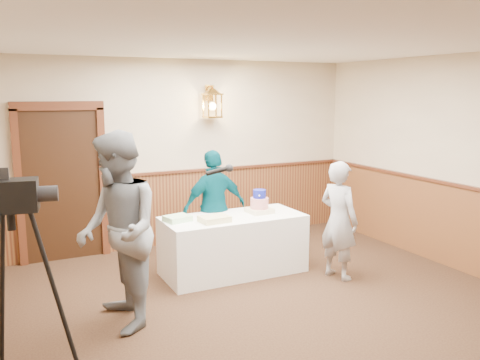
{
  "coord_description": "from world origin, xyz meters",
  "views": [
    {
      "loc": [
        -2.43,
        -3.79,
        2.31
      ],
      "look_at": [
        0.27,
        1.7,
        1.25
      ],
      "focal_mm": 38.0,
      "sensor_mm": 36.0,
      "label": 1
    }
  ],
  "objects_px": {
    "sheet_cake_green": "(178,218)",
    "baker": "(339,220)",
    "display_table": "(233,245)",
    "interviewer": "(118,231)",
    "assistant_p": "(215,208)",
    "tv_camera_rig": "(17,296)",
    "tiered_cake": "(259,204)",
    "sheet_cake_yellow": "(214,219)"
  },
  "relations": [
    {
      "from": "sheet_cake_yellow",
      "to": "assistant_p",
      "type": "height_order",
      "value": "assistant_p"
    },
    {
      "from": "tiered_cake",
      "to": "assistant_p",
      "type": "height_order",
      "value": "assistant_p"
    },
    {
      "from": "tv_camera_rig",
      "to": "baker",
      "type": "bearing_deg",
      "value": 22.42
    },
    {
      "from": "tiered_cake",
      "to": "sheet_cake_yellow",
      "type": "bearing_deg",
      "value": -165.95
    },
    {
      "from": "baker",
      "to": "tv_camera_rig",
      "type": "relative_size",
      "value": 0.89
    },
    {
      "from": "sheet_cake_green",
      "to": "baker",
      "type": "relative_size",
      "value": 0.2
    },
    {
      "from": "baker",
      "to": "tv_camera_rig",
      "type": "distance_m",
      "value": 3.81
    },
    {
      "from": "interviewer",
      "to": "baker",
      "type": "bearing_deg",
      "value": 94.02
    },
    {
      "from": "sheet_cake_green",
      "to": "tv_camera_rig",
      "type": "height_order",
      "value": "tv_camera_rig"
    },
    {
      "from": "display_table",
      "to": "interviewer",
      "type": "xyz_separation_m",
      "value": [
        -1.66,
        -0.89,
        0.6
      ]
    },
    {
      "from": "sheet_cake_yellow",
      "to": "interviewer",
      "type": "height_order",
      "value": "interviewer"
    },
    {
      "from": "sheet_cake_green",
      "to": "baker",
      "type": "xyz_separation_m",
      "value": [
        1.82,
        -0.81,
        -0.04
      ]
    },
    {
      "from": "sheet_cake_green",
      "to": "tv_camera_rig",
      "type": "relative_size",
      "value": 0.18
    },
    {
      "from": "display_table",
      "to": "sheet_cake_green",
      "type": "relative_size",
      "value": 6.03
    },
    {
      "from": "sheet_cake_green",
      "to": "assistant_p",
      "type": "height_order",
      "value": "assistant_p"
    },
    {
      "from": "interviewer",
      "to": "sheet_cake_yellow",
      "type": "bearing_deg",
      "value": 119.64
    },
    {
      "from": "tiered_cake",
      "to": "baker",
      "type": "relative_size",
      "value": 0.21
    },
    {
      "from": "sheet_cake_yellow",
      "to": "baker",
      "type": "distance_m",
      "value": 1.54
    },
    {
      "from": "tiered_cake",
      "to": "display_table",
      "type": "bearing_deg",
      "value": -176.49
    },
    {
      "from": "sheet_cake_green",
      "to": "assistant_p",
      "type": "bearing_deg",
      "value": 28.8
    },
    {
      "from": "display_table",
      "to": "tiered_cake",
      "type": "height_order",
      "value": "tiered_cake"
    },
    {
      "from": "interviewer",
      "to": "baker",
      "type": "distance_m",
      "value": 2.78
    },
    {
      "from": "sheet_cake_green",
      "to": "interviewer",
      "type": "bearing_deg",
      "value": -134.32
    },
    {
      "from": "tiered_cake",
      "to": "baker",
      "type": "distance_m",
      "value": 1.05
    },
    {
      "from": "sheet_cake_green",
      "to": "interviewer",
      "type": "relative_size",
      "value": 0.15
    },
    {
      "from": "tiered_cake",
      "to": "assistant_p",
      "type": "bearing_deg",
      "value": 139.1
    },
    {
      "from": "tiered_cake",
      "to": "tv_camera_rig",
      "type": "relative_size",
      "value": 0.19
    },
    {
      "from": "tiered_cake",
      "to": "interviewer",
      "type": "height_order",
      "value": "interviewer"
    },
    {
      "from": "interviewer",
      "to": "tv_camera_rig",
      "type": "height_order",
      "value": "interviewer"
    },
    {
      "from": "display_table",
      "to": "assistant_p",
      "type": "distance_m",
      "value": 0.59
    },
    {
      "from": "sheet_cake_yellow",
      "to": "baker",
      "type": "xyz_separation_m",
      "value": [
        1.43,
        -0.58,
        -0.04
      ]
    },
    {
      "from": "display_table",
      "to": "baker",
      "type": "distance_m",
      "value": 1.38
    },
    {
      "from": "display_table",
      "to": "sheet_cake_green",
      "type": "xyz_separation_m",
      "value": [
        -0.72,
        0.07,
        0.41
      ]
    },
    {
      "from": "display_table",
      "to": "tv_camera_rig",
      "type": "relative_size",
      "value": 1.08
    },
    {
      "from": "sheet_cake_yellow",
      "to": "sheet_cake_green",
      "type": "relative_size",
      "value": 1.17
    },
    {
      "from": "sheet_cake_yellow",
      "to": "sheet_cake_green",
      "type": "height_order",
      "value": "sheet_cake_yellow"
    },
    {
      "from": "display_table",
      "to": "baker",
      "type": "xyz_separation_m",
      "value": [
        1.1,
        -0.74,
        0.37
      ]
    },
    {
      "from": "sheet_cake_yellow",
      "to": "interviewer",
      "type": "relative_size",
      "value": 0.18
    },
    {
      "from": "interviewer",
      "to": "tv_camera_rig",
      "type": "bearing_deg",
      "value": -53.04
    },
    {
      "from": "interviewer",
      "to": "assistant_p",
      "type": "relative_size",
      "value": 1.25
    },
    {
      "from": "tv_camera_rig",
      "to": "sheet_cake_yellow",
      "type": "bearing_deg",
      "value": 41.59
    },
    {
      "from": "interviewer",
      "to": "baker",
      "type": "relative_size",
      "value": 1.32
    }
  ]
}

